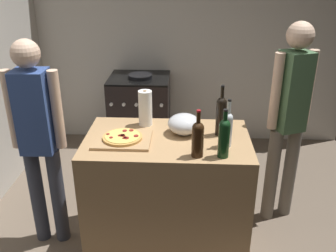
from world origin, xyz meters
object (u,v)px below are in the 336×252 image
wine_bottle_clear (198,137)px  wine_bottle_green (228,128)px  wine_bottle_dark (224,136)px  person_in_stripes (38,134)px  person_in_red (289,113)px  mixing_bowl (184,124)px  stove (140,114)px  wine_bottle_amber (221,114)px  pizza (123,137)px  paper_towel_roll (145,108)px

wine_bottle_clear → wine_bottle_green: 0.25m
wine_bottle_dark → wine_bottle_green: size_ratio=0.97×
wine_bottle_green → person_in_stripes: person_in_stripes is taller
person_in_stripes → person_in_red: person_in_red is taller
mixing_bowl → stove: size_ratio=0.26×
wine_bottle_amber → person_in_red: person_in_red is taller
mixing_bowl → wine_bottle_amber: size_ratio=0.64×
wine_bottle_green → stove: 1.97m
wine_bottle_amber → stove: 1.81m
mixing_bowl → wine_bottle_dark: bearing=-53.1°
wine_bottle_green → person_in_red: bearing=41.9°
mixing_bowl → person_in_stripes: 1.06m
pizza → mixing_bowl: 0.46m
wine_bottle_dark → person_in_red: size_ratio=0.20×
wine_bottle_clear → pizza: bearing=159.4°
wine_bottle_clear → wine_bottle_dark: bearing=0.7°
pizza → person_in_red: bearing=19.1°
pizza → wine_bottle_amber: wine_bottle_amber is taller
paper_towel_roll → stove: 1.50m
pizza → person_in_stripes: (-0.62, 0.04, -0.01)m
wine_bottle_green → wine_bottle_clear: bearing=-143.6°
mixing_bowl → stove: bearing=109.0°
wine_bottle_dark → wine_bottle_clear: size_ratio=1.02×
mixing_bowl → wine_bottle_dark: 0.43m
mixing_bowl → wine_bottle_green: bearing=-33.4°
wine_bottle_clear → person_in_red: person_in_red is taller
wine_bottle_clear → wine_bottle_amber: size_ratio=0.85×
mixing_bowl → person_in_stripes: bearing=-174.0°
pizza → wine_bottle_green: (0.73, -0.05, 0.11)m
stove → person_in_red: 1.89m
pizza → wine_bottle_dark: bearing=-15.7°
wine_bottle_amber → wine_bottle_dark: bearing=-91.2°
wine_bottle_clear → person_in_red: 0.98m
person_in_stripes → wine_bottle_dark: bearing=-10.0°
pizza → person_in_stripes: size_ratio=0.17×
pizza → wine_bottle_amber: size_ratio=0.74×
mixing_bowl → person_in_red: 0.88m
mixing_bowl → pizza: bearing=-161.0°
wine_bottle_amber → person_in_red: size_ratio=0.22×
wine_bottle_dark → wine_bottle_amber: size_ratio=0.87×
wine_bottle_amber → person_in_red: (0.57, 0.30, -0.10)m
stove → wine_bottle_amber: bearing=-62.6°
person_in_stripes → paper_towel_roll: bearing=18.7°
pizza → wine_bottle_dark: 0.73m
pizza → person_in_red: size_ratio=0.17×
mixing_bowl → person_in_red: person_in_red is taller
wine_bottle_green → person_in_stripes: bearing=176.5°
wine_bottle_dark → wine_bottle_amber: (0.01, 0.34, 0.01)m
mixing_bowl → stove: (-0.51, 1.50, -0.54)m
stove → person_in_stripes: size_ratio=0.58×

